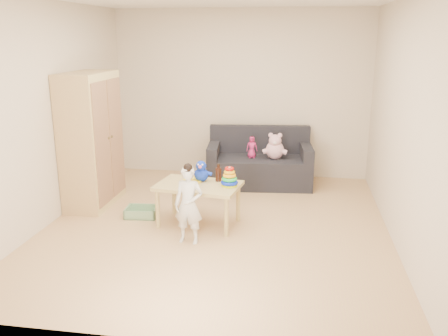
% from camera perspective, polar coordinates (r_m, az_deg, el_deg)
% --- Properties ---
extents(room, '(4.50, 4.50, 4.50)m').
position_cam_1_polar(room, '(5.34, -0.96, 6.03)').
color(room, tan).
rests_on(room, ground).
extents(wardrobe, '(0.49, 0.97, 1.75)m').
position_cam_1_polar(wardrobe, '(6.43, -15.66, 3.24)').
color(wardrobe, '#D6BE75').
rests_on(wardrobe, ground).
extents(sofa, '(1.60, 0.91, 0.43)m').
position_cam_1_polar(sofa, '(7.18, 4.27, -0.37)').
color(sofa, black).
rests_on(sofa, ground).
extents(play_table, '(1.04, 0.74, 0.51)m').
position_cam_1_polar(play_table, '(5.66, -3.07, -4.40)').
color(play_table, tan).
rests_on(play_table, ground).
extents(storage_bin, '(0.41, 0.32, 0.12)m').
position_cam_1_polar(storage_bin, '(6.06, -9.87, -5.22)').
color(storage_bin, gray).
rests_on(storage_bin, ground).
extents(toddler, '(0.33, 0.23, 0.85)m').
position_cam_1_polar(toddler, '(5.14, -4.27, -4.54)').
color(toddler, silver).
rests_on(toddler, ground).
extents(pink_bear, '(0.30, 0.26, 0.33)m').
position_cam_1_polar(pink_bear, '(7.02, 6.15, 2.42)').
color(pink_bear, '#E7AABA').
rests_on(pink_bear, sofa).
extents(doll, '(0.18, 0.14, 0.32)m').
position_cam_1_polar(doll, '(7.04, 3.37, 2.49)').
color(doll, '#C32467').
rests_on(doll, sofa).
extents(ring_stacker, '(0.20, 0.20, 0.23)m').
position_cam_1_polar(ring_stacker, '(5.48, 0.66, -1.27)').
color(ring_stacker, '#BCD30B').
rests_on(ring_stacker, play_table).
extents(brown_bottle, '(0.07, 0.07, 0.21)m').
position_cam_1_polar(brown_bottle, '(5.67, -0.67, -0.70)').
color(brown_bottle, black).
rests_on(brown_bottle, play_table).
extents(blue_plush, '(0.21, 0.17, 0.26)m').
position_cam_1_polar(blue_plush, '(5.66, -2.74, -0.32)').
color(blue_plush, blue).
rests_on(blue_plush, play_table).
extents(wooden_figure, '(0.05, 0.04, 0.11)m').
position_cam_1_polar(wooden_figure, '(5.55, -4.21, -1.47)').
color(wooden_figure, '#5D281C').
rests_on(wooden_figure, play_table).
extents(yellow_book, '(0.23, 0.23, 0.02)m').
position_cam_1_polar(yellow_book, '(5.73, -3.73, -1.41)').
color(yellow_book, yellow).
rests_on(yellow_book, play_table).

